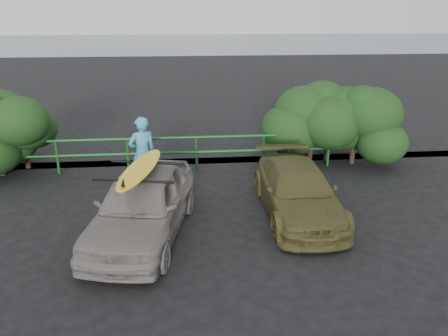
# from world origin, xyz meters

# --- Properties ---
(ground) EXTENTS (80.00, 80.00, 0.00)m
(ground) POSITION_xyz_m (0.00, 0.00, 0.00)
(ground) COLOR black
(ocean) EXTENTS (200.00, 200.00, 0.00)m
(ocean) POSITION_xyz_m (0.00, 60.00, 0.00)
(ocean) COLOR slate
(ocean) RESTS_ON ground
(guardrail) EXTENTS (14.00, 0.08, 1.04)m
(guardrail) POSITION_xyz_m (0.00, 5.00, 0.52)
(guardrail) COLOR #154C1E
(guardrail) RESTS_ON ground
(shrub_right) EXTENTS (3.20, 2.40, 2.25)m
(shrub_right) POSITION_xyz_m (5.00, 5.50, 1.13)
(shrub_right) COLOR #1A3A15
(shrub_right) RESTS_ON ground
(sedan) EXTENTS (2.46, 4.38, 1.41)m
(sedan) POSITION_xyz_m (-0.24, 1.08, 0.70)
(sedan) COLOR slate
(sedan) RESTS_ON ground
(olive_vehicle) EXTENTS (1.65, 3.98, 1.15)m
(olive_vehicle) POSITION_xyz_m (3.22, 1.80, 0.58)
(olive_vehicle) COLOR #46431F
(olive_vehicle) RESTS_ON ground
(man) EXTENTS (0.84, 0.70, 1.96)m
(man) POSITION_xyz_m (-0.44, 3.63, 0.98)
(man) COLOR teal
(man) RESTS_ON ground
(roof_rack) EXTENTS (1.78, 1.41, 0.05)m
(roof_rack) POSITION_xyz_m (-0.24, 1.08, 1.43)
(roof_rack) COLOR black
(roof_rack) RESTS_ON sedan
(surfboard) EXTENTS (1.02, 2.58, 0.07)m
(surfboard) POSITION_xyz_m (-0.24, 1.08, 1.50)
(surfboard) COLOR gold
(surfboard) RESTS_ON roof_rack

